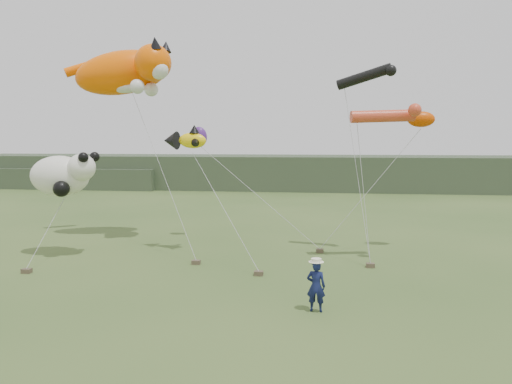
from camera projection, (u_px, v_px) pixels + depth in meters
The scene contains 9 objects.
ground at pixel (254, 302), 18.03m from camera, with size 120.00×120.00×0.00m, color #385123.
headland at pixel (280, 172), 62.30m from camera, with size 90.00×13.00×4.00m.
festival_attendant at pixel (316, 286), 16.94m from camera, with size 0.64×0.42×1.75m, color #121944.
sandbag_anchors at pixel (238, 264), 23.20m from camera, with size 15.50×6.19×0.20m.
cat_kite at pixel (129, 71), 29.08m from camera, with size 7.39×4.20×3.42m.
fish_kite at pixel (184, 140), 25.87m from camera, with size 2.52×1.69×1.28m.
tube_kites at pixel (380, 97), 24.36m from camera, with size 3.90×3.33×3.06m.
panda_kite at pixel (63, 175), 25.08m from camera, with size 3.60×2.33×2.24m.
misc_kites at pixel (315, 128), 27.67m from camera, with size 13.61×2.25×1.92m.
Camera 1 is at (2.52, -17.36, 5.78)m, focal length 35.00 mm.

